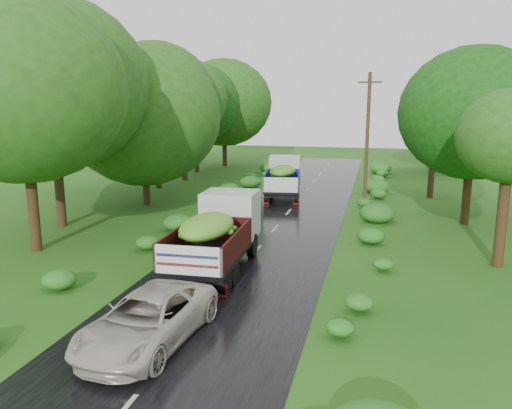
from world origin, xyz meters
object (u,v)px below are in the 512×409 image
(utility_pole, at_px, (367,137))
(truck_far, at_px, (283,176))
(car, at_px, (148,319))
(truck_near, at_px, (218,230))

(utility_pole, bearing_deg, truck_far, 179.74)
(truck_far, height_order, utility_pole, utility_pole)
(truck_far, height_order, car, truck_far)
(truck_near, height_order, truck_far, truck_near)
(car, xyz_separation_m, utility_pole, (5.05, 20.62, 3.49))
(car, bearing_deg, utility_pole, 81.01)
(truck_near, height_order, utility_pole, utility_pole)
(truck_near, xyz_separation_m, car, (0.09, -6.32, -0.83))
(truck_near, xyz_separation_m, utility_pole, (5.14, 14.30, 2.67))
(truck_far, distance_m, utility_pole, 6.18)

